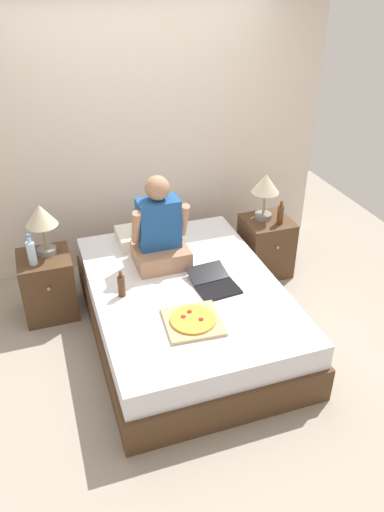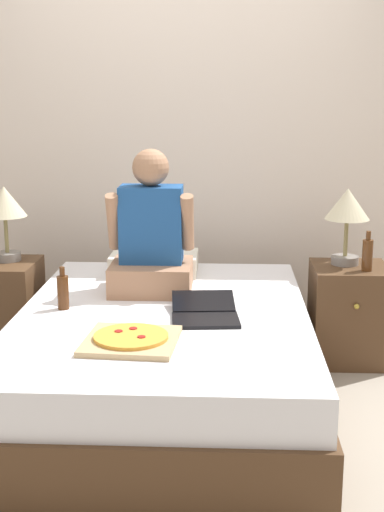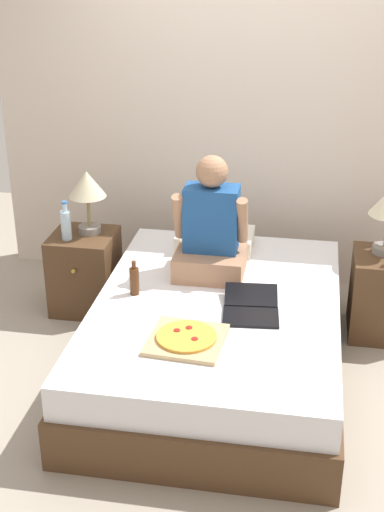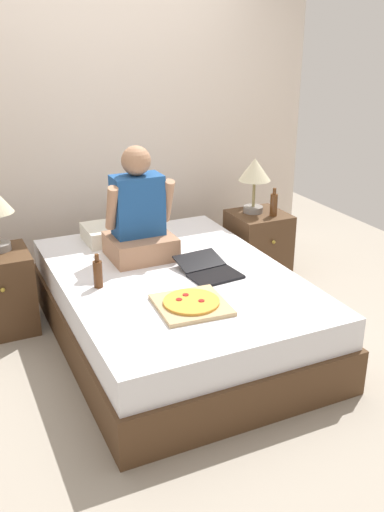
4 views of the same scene
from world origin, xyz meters
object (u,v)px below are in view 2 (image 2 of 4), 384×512
at_px(beer_bottle, 367,254).
at_px(beer_bottle_on_bed, 63,291).
at_px(lamp_on_right_nightstand, 347,210).
at_px(pizza_box, 131,340).
at_px(nightstand_right, 349,313).
at_px(person_seated, 151,240).
at_px(lamp_on_left_nightstand, 5,207).
at_px(bed, 164,357).
at_px(laptop, 205,314).
at_px(nightstand_left, 2,308).

relative_size(beer_bottle, beer_bottle_on_bed, 1.05).
relative_size(lamp_on_right_nightstand, pizza_box, 1.05).
bearing_deg(nightstand_right, pizza_box, -135.26).
bearing_deg(person_seated, pizza_box, -90.18).
bearing_deg(lamp_on_left_nightstand, bed, -34.98).
bearing_deg(beer_bottle_on_bed, bed, -1.25).
height_order(lamp_on_left_nightstand, beer_bottle_on_bed, lamp_on_left_nightstand).
distance_m(beer_bottle, laptop, 1.12).
xyz_separation_m(laptop, beer_bottle_on_bed, (-0.72, 0.11, 0.07)).
xyz_separation_m(lamp_on_left_nightstand, laptop, (1.22, -0.80, -0.39)).
height_order(laptop, pizza_box, laptop).
bearing_deg(beer_bottle_on_bed, nightstand_left, 129.80).
relative_size(bed, pizza_box, 4.93).
relative_size(person_seated, laptop, 1.77).
relative_size(lamp_on_left_nightstand, nightstand_right, 0.78).
height_order(nightstand_right, laptop, nightstand_right).
relative_size(bed, beer_bottle_on_bed, 9.59).
bearing_deg(lamp_on_left_nightstand, nightstand_left, -128.63).
relative_size(bed, lamp_on_left_nightstand, 4.69).
height_order(nightstand_left, laptop, nightstand_left).
xyz_separation_m(pizza_box, beer_bottle_on_bed, (-0.41, 0.49, 0.07)).
distance_m(lamp_on_left_nightstand, laptop, 1.51).
height_order(bed, beer_bottle_on_bed, beer_bottle_on_bed).
relative_size(lamp_on_left_nightstand, pizza_box, 1.05).
height_order(bed, nightstand_right, nightstand_right).
xyz_separation_m(lamp_on_right_nightstand, pizza_box, (-1.11, -1.18, -0.39)).
height_order(person_seated, laptop, person_seated).
distance_m(lamp_on_right_nightstand, laptop, 1.20).
bearing_deg(pizza_box, laptop, 50.53).
bearing_deg(nightstand_right, lamp_on_left_nightstand, 178.60).
relative_size(lamp_on_right_nightstand, beer_bottle_on_bed, 2.05).
relative_size(bed, person_seated, 2.70).
height_order(nightstand_left, pizza_box, nightstand_left).
bearing_deg(bed, nightstand_left, 148.00).
height_order(nightstand_right, beer_bottle_on_bed, beer_bottle_on_bed).
distance_m(bed, beer_bottle_on_bed, 0.61).
xyz_separation_m(bed, nightstand_left, (-1.04, 0.65, 0.04)).
bearing_deg(beer_bottle_on_bed, person_seated, 42.01).
bearing_deg(nightstand_left, bed, -32.00).
distance_m(lamp_on_left_nightstand, nightstand_right, 2.14).
relative_size(person_seated, pizza_box, 1.82).
xyz_separation_m(bed, laptop, (0.21, -0.10, 0.27)).
height_order(nightstand_left, lamp_on_left_nightstand, lamp_on_left_nightstand).
relative_size(nightstand_right, person_seated, 0.74).
bearing_deg(nightstand_left, person_seated, -15.89).
bearing_deg(lamp_on_left_nightstand, person_seated, -19.41).
height_order(beer_bottle, person_seated, person_seated).
distance_m(bed, lamp_on_right_nightstand, 1.40).
xyz_separation_m(person_seated, beer_bottle_on_bed, (-0.41, -0.37, -0.20)).
bearing_deg(beer_bottle_on_bed, laptop, -8.90).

